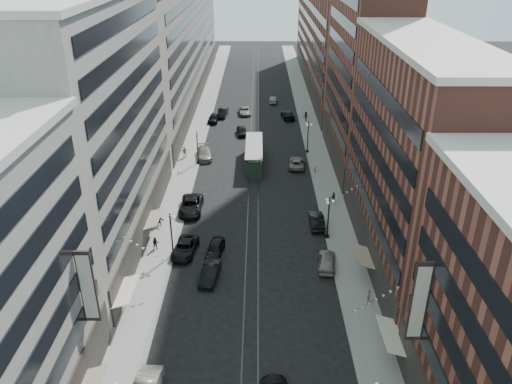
{
  "coord_description": "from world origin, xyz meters",
  "views": [
    {
      "loc": [
        0.67,
        -20.63,
        32.71
      ],
      "look_at": [
        0.42,
        34.69,
        5.0
      ],
      "focal_mm": 35.0,
      "sensor_mm": 36.0,
      "label": 1
    }
  ],
  "objects_px": {
    "car_11": "(297,163)",
    "pedestrian_4": "(369,296)",
    "pedestrian_6": "(185,152)",
    "pedestrian_9": "(306,116)",
    "car_9": "(214,118)",
    "car_14": "(273,100)",
    "streetcar": "(254,155)",
    "car_13": "(242,131)",
    "lamppost_sw_mid": "(197,146)",
    "pedestrian_8": "(315,168)",
    "car_7": "(191,206)",
    "pedestrian_2": "(156,244)",
    "lamppost_se_mid": "(308,136)",
    "pedestrian_5": "(159,220)",
    "car_10": "(317,220)",
    "car_extra_1": "(245,111)",
    "car_2": "(185,248)",
    "car_5": "(210,273)",
    "pedestrian_7": "(333,197)",
    "car_8": "(204,153)",
    "lamppost_se_far": "(328,216)",
    "car_12": "(288,115)",
    "car_extra_2": "(215,248)",
    "lamppost_sw_far": "(171,233)",
    "car_extra_0": "(223,113)",
    "car_4": "(327,261)"
  },
  "relations": [
    {
      "from": "car_11",
      "to": "pedestrian_4",
      "type": "bearing_deg",
      "value": 104.65
    },
    {
      "from": "car_9",
      "to": "car_11",
      "type": "xyz_separation_m",
      "value": [
        15.39,
        -22.77,
        -0.09
      ]
    },
    {
      "from": "car_10",
      "to": "car_extra_1",
      "type": "xyz_separation_m",
      "value": [
        -10.41,
        46.8,
        -0.1
      ]
    },
    {
      "from": "pedestrian_6",
      "to": "pedestrian_9",
      "type": "distance_m",
      "value": 29.47
    },
    {
      "from": "pedestrian_5",
      "to": "car_extra_2",
      "type": "bearing_deg",
      "value": -26.92
    },
    {
      "from": "pedestrian_6",
      "to": "streetcar",
      "type": "bearing_deg",
      "value": 149.84
    },
    {
      "from": "lamppost_se_mid",
      "to": "pedestrian_4",
      "type": "bearing_deg",
      "value": -86.29
    },
    {
      "from": "car_2",
      "to": "car_11",
      "type": "height_order",
      "value": "car_2"
    },
    {
      "from": "streetcar",
      "to": "car_13",
      "type": "bearing_deg",
      "value": 99.72
    },
    {
      "from": "streetcar",
      "to": "lamppost_sw_mid",
      "type": "bearing_deg",
      "value": 179.54
    },
    {
      "from": "car_14",
      "to": "pedestrian_9",
      "type": "xyz_separation_m",
      "value": [
        6.26,
        -13.31,
        0.39
      ]
    },
    {
      "from": "pedestrian_6",
      "to": "pedestrian_9",
      "type": "xyz_separation_m",
      "value": [
        22.1,
        19.49,
        -0.01
      ]
    },
    {
      "from": "car_7",
      "to": "pedestrian_9",
      "type": "bearing_deg",
      "value": 63.46
    },
    {
      "from": "car_9",
      "to": "pedestrian_9",
      "type": "xyz_separation_m",
      "value": [
        18.78,
        0.32,
        0.28
      ]
    },
    {
      "from": "lamppost_sw_mid",
      "to": "lamppost_se_mid",
      "type": "relative_size",
      "value": 1.0
    },
    {
      "from": "car_11",
      "to": "car_extra_1",
      "type": "bearing_deg",
      "value": -65.15
    },
    {
      "from": "car_7",
      "to": "pedestrian_9",
      "type": "height_order",
      "value": "pedestrian_9"
    },
    {
      "from": "car_10",
      "to": "pedestrian_7",
      "type": "bearing_deg",
      "value": -115.33
    },
    {
      "from": "car_7",
      "to": "car_14",
      "type": "distance_m",
      "value": 52.96
    },
    {
      "from": "pedestrian_8",
      "to": "car_13",
      "type": "bearing_deg",
      "value": -92.97
    },
    {
      "from": "lamppost_se_mid",
      "to": "car_extra_0",
      "type": "height_order",
      "value": "lamppost_se_mid"
    },
    {
      "from": "lamppost_se_far",
      "to": "car_8",
      "type": "xyz_separation_m",
      "value": [
        -17.6,
        25.55,
        -2.25
      ]
    },
    {
      "from": "car_9",
      "to": "pedestrian_6",
      "type": "distance_m",
      "value": 19.46
    },
    {
      "from": "car_2",
      "to": "pedestrian_7",
      "type": "height_order",
      "value": "pedestrian_7"
    },
    {
      "from": "lamppost_se_mid",
      "to": "car_10",
      "type": "height_order",
      "value": "lamppost_se_mid"
    },
    {
      "from": "car_5",
      "to": "pedestrian_4",
      "type": "xyz_separation_m",
      "value": [
        16.33,
        -4.11,
        0.15
      ]
    },
    {
      "from": "car_11",
      "to": "pedestrian_7",
      "type": "xyz_separation_m",
      "value": [
        4.18,
        -12.52,
        0.16
      ]
    },
    {
      "from": "pedestrian_4",
      "to": "pedestrian_7",
      "type": "bearing_deg",
      "value": 25.05
    },
    {
      "from": "lamppost_se_mid",
      "to": "car_11",
      "type": "distance_m",
      "value": 6.96
    },
    {
      "from": "car_2",
      "to": "car_8",
      "type": "bearing_deg",
      "value": 97.67
    },
    {
      "from": "car_9",
      "to": "car_14",
      "type": "relative_size",
      "value": 1.12
    },
    {
      "from": "lamppost_se_mid",
      "to": "car_2",
      "type": "xyz_separation_m",
      "value": [
        -17.09,
        -31.51,
        -2.35
      ]
    },
    {
      "from": "car_2",
      "to": "car_12",
      "type": "height_order",
      "value": "car_12"
    },
    {
      "from": "lamppost_sw_mid",
      "to": "car_14",
      "type": "distance_m",
      "value": 37.74
    },
    {
      "from": "car_5",
      "to": "pedestrian_9",
      "type": "xyz_separation_m",
      "value": [
        14.88,
        53.35,
        0.32
      ]
    },
    {
      "from": "lamppost_se_mid",
      "to": "pedestrian_5",
      "type": "xyz_separation_m",
      "value": [
        -21.22,
        -25.28,
        -2.12
      ]
    },
    {
      "from": "lamppost_sw_far",
      "to": "car_4",
      "type": "distance_m",
      "value": 17.88
    },
    {
      "from": "pedestrian_4",
      "to": "car_11",
      "type": "xyz_separation_m",
      "value": [
        -4.84,
        34.37,
        -0.2
      ]
    },
    {
      "from": "pedestrian_5",
      "to": "car_extra_1",
      "type": "distance_m",
      "value": 48.07
    },
    {
      "from": "car_9",
      "to": "car_extra_1",
      "type": "distance_m",
      "value": 8.08
    },
    {
      "from": "pedestrian_2",
      "to": "pedestrian_8",
      "type": "distance_m",
      "value": 30.33
    },
    {
      "from": "pedestrian_4",
      "to": "car_8",
      "type": "distance_m",
      "value": 43.13
    },
    {
      "from": "car_5",
      "to": "car_extra_0",
      "type": "distance_m",
      "value": 56.67
    },
    {
      "from": "car_10",
      "to": "car_extra_1",
      "type": "bearing_deg",
      "value": -77.7
    },
    {
      "from": "lamppost_sw_mid",
      "to": "car_7",
      "type": "bearing_deg",
      "value": -87.18
    },
    {
      "from": "pedestrian_4",
      "to": "car_8",
      "type": "relative_size",
      "value": 0.27
    },
    {
      "from": "car_13",
      "to": "car_extra_1",
      "type": "bearing_deg",
      "value": 81.35
    },
    {
      "from": "car_5",
      "to": "car_7",
      "type": "distance_m",
      "value": 15.7
    },
    {
      "from": "car_extra_2",
      "to": "lamppost_sw_far",
      "type": "bearing_deg",
      "value": -167.54
    },
    {
      "from": "lamppost_sw_mid",
      "to": "pedestrian_2",
      "type": "xyz_separation_m",
      "value": [
        -2.2,
        -25.89,
        -2.13
      ]
    }
  ]
}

